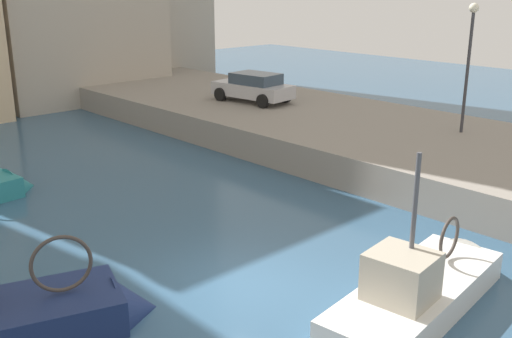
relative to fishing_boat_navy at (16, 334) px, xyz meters
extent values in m
plane|color=#335675|center=(4.59, -1.35, -0.09)|extent=(80.00, 80.00, 0.00)
cube|color=gray|center=(16.09, -1.35, 0.51)|extent=(9.00, 56.00, 1.20)
cone|color=navy|center=(2.30, -0.74, -0.09)|extent=(1.36, 1.86, 1.66)
torus|color=#3F3833|center=(0.95, -0.31, 1.33)|extent=(1.19, 0.45, 1.22)
cube|color=white|center=(6.71, -4.80, -0.09)|extent=(5.53, 2.37, 1.31)
cone|color=white|center=(9.72, -4.44, -0.09)|extent=(1.08, 1.67, 1.57)
cube|color=#9E7A51|center=(6.71, -4.80, 0.50)|extent=(5.30, 2.20, 0.08)
cube|color=#B7AD99|center=(5.90, -4.90, 1.04)|extent=(1.33, 1.39, 1.01)
cylinder|color=#4C4C51|center=(6.26, -4.86, 2.02)|extent=(0.10, 0.10, 3.05)
torus|color=#3F3833|center=(8.20, -4.63, 1.11)|extent=(1.00, 0.20, 1.00)
sphere|color=white|center=(5.00, -4.04, 0.11)|extent=(0.32, 0.32, 0.32)
cone|color=teal|center=(3.74, 8.81, -0.09)|extent=(1.06, 1.68, 1.60)
cube|color=#B7B7BC|center=(15.85, 10.32, 1.69)|extent=(2.17, 4.15, 0.62)
cube|color=#384756|center=(15.87, 10.12, 2.26)|extent=(1.75, 2.39, 0.51)
cylinder|color=black|center=(14.84, 11.56, 1.43)|extent=(0.30, 0.66, 0.64)
cylinder|color=black|center=(16.53, 11.76, 1.43)|extent=(0.30, 0.66, 0.64)
cylinder|color=black|center=(15.17, 8.88, 1.43)|extent=(0.30, 0.66, 0.64)
cylinder|color=black|center=(16.85, 9.08, 1.43)|extent=(0.30, 0.66, 0.64)
cylinder|color=#38383D|center=(17.59, 0.29, 3.36)|extent=(0.12, 0.12, 4.50)
sphere|color=#F2EACC|center=(17.59, 0.29, 5.76)|extent=(0.36, 0.36, 0.36)
camera|label=1|loc=(-3.52, -10.79, 6.66)|focal=41.96mm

